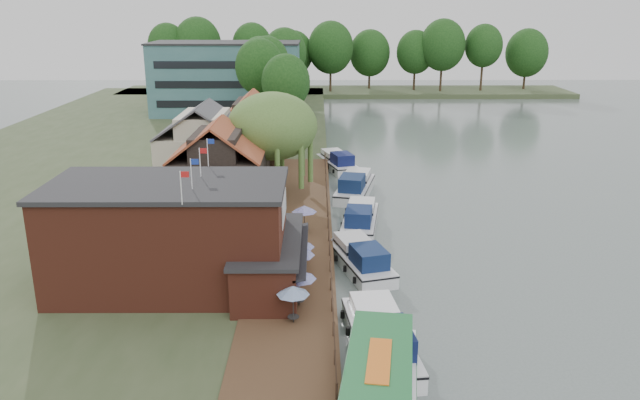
{
  "coord_description": "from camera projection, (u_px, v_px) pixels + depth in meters",
  "views": [
    {
      "loc": [
        -6.19,
        -39.68,
        19.15
      ],
      "look_at": [
        -6.0,
        12.0,
        3.0
      ],
      "focal_mm": 35.0,
      "sensor_mm": 36.0,
      "label": 1
    }
  ],
  "objects": [
    {
      "name": "umbrella_5",
      "position": [
        304.0,
        219.0,
        51.44
      ],
      "size": [
        2.09,
        2.09,
        2.38
      ],
      "primitive_type": null,
      "color": "navy",
      "rests_on": "quay_deck"
    },
    {
      "name": "umbrella_4",
      "position": [
        291.0,
        237.0,
        47.47
      ],
      "size": [
        1.98,
        1.98,
        2.38
      ],
      "primitive_type": null,
      "color": "navy",
      "rests_on": "quay_deck"
    },
    {
      "name": "quay_rail",
      "position": [
        328.0,
        222.0,
        53.16
      ],
      "size": [
        0.2,
        49.0,
        1.0
      ],
      "primitive_type": null,
      "color": "black",
      "rests_on": "land_bank"
    },
    {
      "name": "cottage_c",
      "position": [
        252.0,
        129.0,
        73.48
      ],
      "size": [
        7.6,
        7.6,
        8.5
      ],
      "primitive_type": null,
      "color": "black",
      "rests_on": "land_bank"
    },
    {
      "name": "cruiser_3",
      "position": [
        355.0,
        183.0,
        65.53
      ],
      "size": [
        5.58,
        11.04,
        2.59
      ],
      "primitive_type": null,
      "rotation": [
        0.0,
        0.0,
        -0.21
      ],
      "color": "silver",
      "rests_on": "ground"
    },
    {
      "name": "cottage_a",
      "position": [
        219.0,
        169.0,
        55.35
      ],
      "size": [
        8.6,
        7.6,
        8.5
      ],
      "primitive_type": null,
      "color": "black",
      "rests_on": "land_bank"
    },
    {
      "name": "cruiser_4",
      "position": [
        337.0,
        160.0,
        76.09
      ],
      "size": [
        5.9,
        10.19,
        2.34
      ],
      "primitive_type": null,
      "rotation": [
        0.0,
        0.0,
        0.31
      ],
      "color": "white",
      "rests_on": "ground"
    },
    {
      "name": "bank_tree_0",
      "position": [
        286.0,
        100.0,
        83.1
      ],
      "size": [
        6.46,
        6.46,
        12.2
      ],
      "primitive_type": null,
      "color": "#143811",
      "rests_on": "land_bank"
    },
    {
      "name": "hotel_block",
      "position": [
        227.0,
        78.0,
        108.21
      ],
      "size": [
        25.4,
        12.4,
        12.3
      ],
      "primitive_type": null,
      "color": "#38666B",
      "rests_on": "land_bank"
    },
    {
      "name": "bank_tree_2",
      "position": [
        267.0,
        82.0,
        95.9
      ],
      "size": [
        6.78,
        6.78,
        13.86
      ],
      "primitive_type": null,
      "color": "#143811",
      "rests_on": "land_bank"
    },
    {
      "name": "bank_tree_4",
      "position": [
        260.0,
        68.0,
        124.94
      ],
      "size": [
        8.07,
        8.07,
        12.42
      ],
      "primitive_type": null,
      "color": "#143811",
      "rests_on": "land_bank"
    },
    {
      "name": "umbrella_1",
      "position": [
        299.0,
        288.0,
        38.89
      ],
      "size": [
        2.25,
        2.25,
        2.38
      ],
      "primitive_type": null,
      "color": "navy",
      "rests_on": "quay_deck"
    },
    {
      "name": "cruiser_2",
      "position": [
        360.0,
        215.0,
        55.74
      ],
      "size": [
        4.58,
        10.32,
        2.42
      ],
      "primitive_type": null,
      "rotation": [
        0.0,
        0.0,
        -0.14
      ],
      "color": "silver",
      "rests_on": "ground"
    },
    {
      "name": "bank_tree_5",
      "position": [
        282.0,
        66.0,
        130.87
      ],
      "size": [
        8.3,
        8.3,
        12.02
      ],
      "primitive_type": null,
      "color": "#143811",
      "rests_on": "land_bank"
    },
    {
      "name": "pub",
      "position": [
        200.0,
        235.0,
        41.21
      ],
      "size": [
        20.0,
        11.0,
        7.3
      ],
      "primitive_type": null,
      "color": "maroon",
      "rests_on": "land_bank"
    },
    {
      "name": "quay_deck",
      "position": [
        297.0,
        229.0,
        52.8
      ],
      "size": [
        6.0,
        50.0,
        0.1
      ],
      "primitive_type": "cube",
      "color": "#47301E",
      "rests_on": "land_bank"
    },
    {
      "name": "umbrella_3",
      "position": [
        299.0,
        255.0,
        43.99
      ],
      "size": [
        2.2,
        2.2,
        2.38
      ],
      "primitive_type": null,
      "color": "#1B2399",
      "rests_on": "quay_deck"
    },
    {
      "name": "cottage_b",
      "position": [
        204.0,
        145.0,
        64.88
      ],
      "size": [
        9.6,
        8.6,
        8.5
      ],
      "primitive_type": null,
      "color": "beige",
      "rests_on": "land_bank"
    },
    {
      "name": "umbrella_0",
      "position": [
        293.0,
        304.0,
        36.8
      ],
      "size": [
        1.98,
        1.98,
        2.38
      ],
      "primitive_type": null,
      "color": "navy",
      "rests_on": "quay_deck"
    },
    {
      "name": "swan",
      "position": [
        421.0,
        387.0,
        32.32
      ],
      "size": [
        0.44,
        0.44,
        0.44
      ],
      "primitive_type": "sphere",
      "color": "white",
      "rests_on": "ground"
    },
    {
      "name": "bank_tree_3",
      "position": [
        285.0,
        67.0,
        117.06
      ],
      "size": [
        8.16,
        8.16,
        14.37
      ],
      "primitive_type": null,
      "color": "#143811",
      "rests_on": "land_bank"
    },
    {
      "name": "bank_tree_1",
      "position": [
        260.0,
        87.0,
        89.46
      ],
      "size": [
        6.99,
        6.99,
        13.85
      ],
      "primitive_type": null,
      "color": "#143811",
      "rests_on": "land_bank"
    },
    {
      "name": "cruiser_1",
      "position": [
        360.0,
        254.0,
        47.08
      ],
      "size": [
        5.82,
        10.32,
        2.38
      ],
      "primitive_type": null,
      "rotation": [
        0.0,
        0.0,
        0.29
      ],
      "color": "silver",
      "rests_on": "ground"
    },
    {
      "name": "tour_boat",
      "position": [
        378.0,
        394.0,
        29.59
      ],
      "size": [
        5.83,
        14.13,
        2.99
      ],
      "primitive_type": null,
      "rotation": [
        0.0,
        0.0,
        -0.15
      ],
      "color": "silver",
      "rests_on": "ground"
    },
    {
      "name": "umbrella_2",
      "position": [
        297.0,
        264.0,
        42.55
      ],
      "size": [
        2.45,
        2.45,
        2.38
      ],
      "primitive_type": null,
      "color": "navy",
      "rests_on": "quay_deck"
    },
    {
      "name": "cruiser_0",
      "position": [
        380.0,
        330.0,
        35.8
      ],
      "size": [
        4.64,
        10.96,
        2.61
      ],
      "primitive_type": null,
      "rotation": [
        0.0,
        0.0,
        0.11
      ],
      "color": "white",
      "rests_on": "ground"
    },
    {
      "name": "land_bank",
      "position": [
        125.0,
        164.0,
        76.75
      ],
      "size": [
        50.0,
        140.0,
        1.0
      ],
      "primitive_type": "cube",
      "color": "#384728",
      "rests_on": "ground"
    },
    {
      "name": "ground",
      "position": [
        406.0,
        292.0,
        43.6
      ],
      "size": [
        260.0,
        260.0,
        0.0
      ],
      "primitive_type": "plane",
      "color": "#56635F",
      "rests_on": "ground"
    },
    {
      "name": "willow",
      "position": [
        273.0,
        146.0,
        59.85
      ],
      "size": [
        8.6,
        8.6,
        10.43
      ],
      "primitive_type": null,
      "color": "#476B2D",
      "rests_on": "land_bank"
    }
  ]
}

